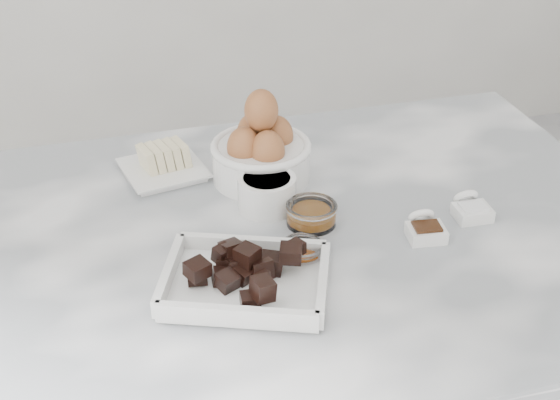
% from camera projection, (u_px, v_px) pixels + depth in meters
% --- Properties ---
extents(marble_slab, '(1.20, 0.80, 0.04)m').
position_uv_depth(marble_slab, '(273.00, 244.00, 1.21)').
color(marble_slab, white).
rests_on(marble_slab, cabinet).
extents(chocolate_dish, '(0.27, 0.24, 0.06)m').
position_uv_depth(chocolate_dish, '(245.00, 277.00, 1.07)').
color(chocolate_dish, white).
rests_on(chocolate_dish, marble_slab).
extents(butter_plate, '(0.16, 0.16, 0.06)m').
position_uv_depth(butter_plate, '(161.00, 164.00, 1.35)').
color(butter_plate, white).
rests_on(butter_plate, marble_slab).
extents(sugar_ramekin, '(0.09, 0.09, 0.06)m').
position_uv_depth(sugar_ramekin, '(267.00, 191.00, 1.25)').
color(sugar_ramekin, white).
rests_on(sugar_ramekin, marble_slab).
extents(egg_bowl, '(0.17, 0.17, 0.16)m').
position_uv_depth(egg_bowl, '(261.00, 151.00, 1.32)').
color(egg_bowl, white).
rests_on(egg_bowl, marble_slab).
extents(honey_bowl, '(0.08, 0.08, 0.04)m').
position_uv_depth(honey_bowl, '(311.00, 214.00, 1.21)').
color(honey_bowl, white).
rests_on(honey_bowl, marble_slab).
extents(zest_bowl, '(0.06, 0.06, 0.03)m').
position_uv_depth(zest_bowl, '(302.00, 251.00, 1.13)').
color(zest_bowl, white).
rests_on(zest_bowl, marble_slab).
extents(vanilla_spoon, '(0.06, 0.07, 0.04)m').
position_uv_depth(vanilla_spoon, '(425.00, 228.00, 1.19)').
color(vanilla_spoon, white).
rests_on(vanilla_spoon, marble_slab).
extents(salt_spoon, '(0.06, 0.07, 0.04)m').
position_uv_depth(salt_spoon, '(471.00, 208.00, 1.24)').
color(salt_spoon, white).
rests_on(salt_spoon, marble_slab).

